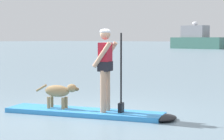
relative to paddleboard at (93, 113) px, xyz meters
The scene contains 5 objects.
ground_plane 0.24m from the paddleboard, 162.01° to the right, with size 400.00×400.00×0.00m, color slate.
paddleboard is the anchor object (origin of this frame).
person_paddler 1.10m from the paddleboard, 17.99° to the left, with size 0.67×0.58×1.73m.
dog 0.91m from the paddleboard, 162.01° to the right, with size 1.02×0.41×0.55m.
moored_boat_center 59.10m from the paddleboard, 113.89° to the left, with size 9.37×3.98×4.40m.
Camera 1 is at (5.78, -6.43, 1.63)m, focal length 65.10 mm.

